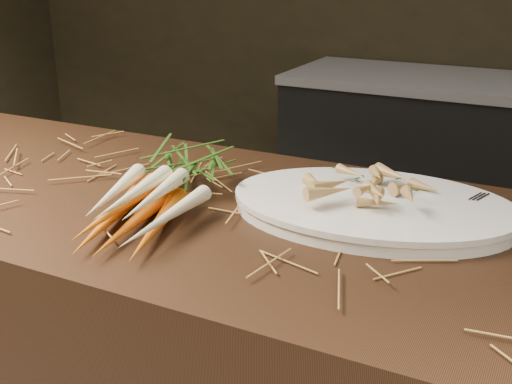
# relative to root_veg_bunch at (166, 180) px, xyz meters

# --- Properties ---
(back_counter) EXTENTS (1.82, 0.62, 0.84)m
(back_counter) POSITION_rel_root_veg_bunch_xyz_m (0.38, 1.91, -0.52)
(back_counter) COLOR black
(back_counter) RESTS_ON ground
(straw_bedding) EXTENTS (1.40, 0.60, 0.02)m
(straw_bedding) POSITION_rel_root_veg_bunch_xyz_m (0.08, 0.03, -0.04)
(straw_bedding) COLOR olive
(straw_bedding) RESTS_ON main_counter
(root_veg_bunch) EXTENTS (0.26, 0.52, 0.09)m
(root_veg_bunch) POSITION_rel_root_veg_bunch_xyz_m (0.00, 0.00, 0.00)
(root_veg_bunch) COLOR #C95007
(root_veg_bunch) RESTS_ON main_counter
(serving_platter) EXTENTS (0.55, 0.40, 0.03)m
(serving_platter) POSITION_rel_root_veg_bunch_xyz_m (0.37, 0.11, -0.03)
(serving_platter) COLOR white
(serving_platter) RESTS_ON main_counter
(roasted_veg_heap) EXTENTS (0.27, 0.21, 0.06)m
(roasted_veg_heap) POSITION_rel_root_veg_bunch_xyz_m (0.37, 0.11, 0.01)
(roasted_veg_heap) COLOR #A8783F
(roasted_veg_heap) RESTS_ON serving_platter
(serving_fork) EXTENTS (0.07, 0.19, 0.00)m
(serving_fork) POSITION_rel_root_veg_bunch_xyz_m (0.55, 0.12, -0.02)
(serving_fork) COLOR silver
(serving_fork) RESTS_ON serving_platter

